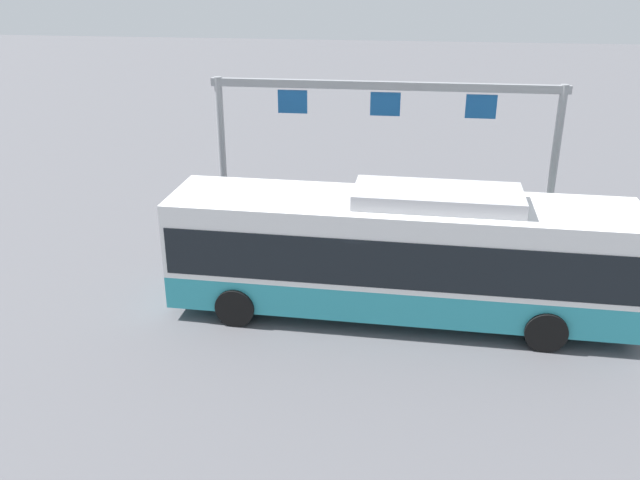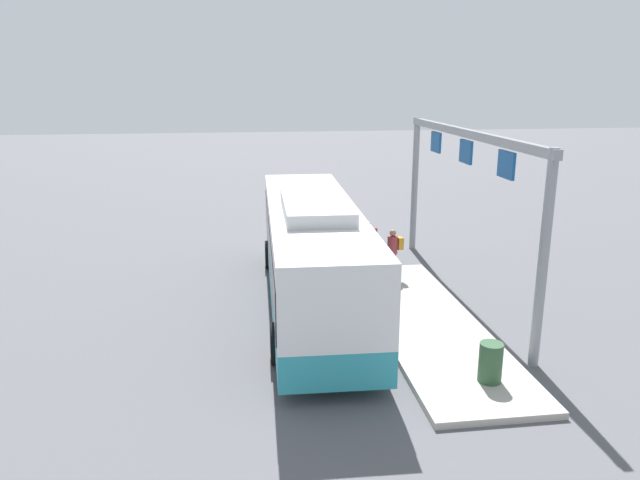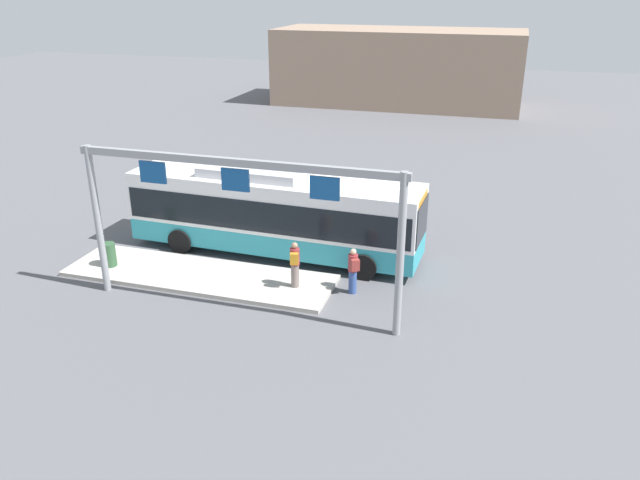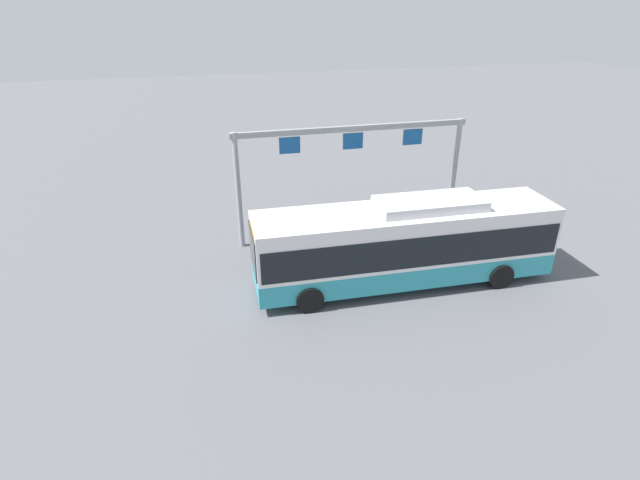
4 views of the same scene
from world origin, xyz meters
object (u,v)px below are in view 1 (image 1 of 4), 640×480
at_px(person_waiting_near, 337,231).
at_px(trash_bin, 585,252).
at_px(bus_main, 399,250).
at_px(person_boarding, 270,238).

bearing_deg(person_waiting_near, trash_bin, 77.70).
xyz_separation_m(bus_main, trash_bin, (-5.39, -3.28, -1.20)).
bearing_deg(trash_bin, bus_main, 31.33).
distance_m(person_boarding, trash_bin, 9.25).
relative_size(person_boarding, trash_bin, 1.86).
height_order(bus_main, person_boarding, bus_main).
bearing_deg(trash_bin, person_boarding, 4.76).
bearing_deg(person_boarding, person_waiting_near, 71.54).
relative_size(person_boarding, person_waiting_near, 1.00).
distance_m(person_boarding, person_waiting_near, 2.02).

